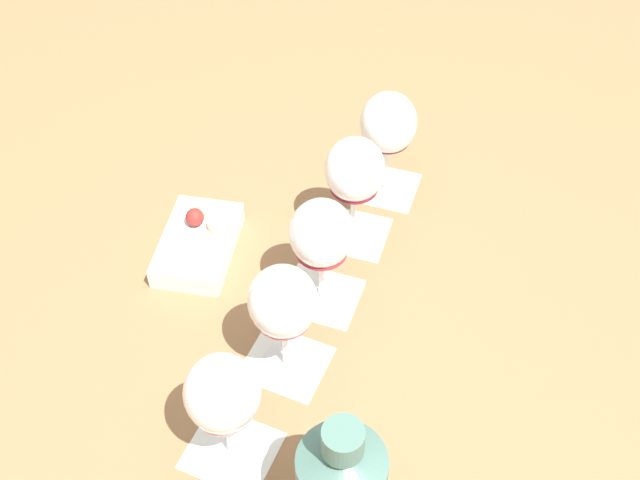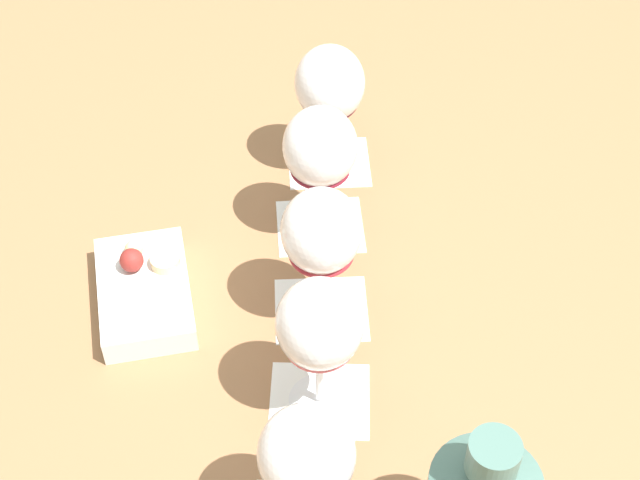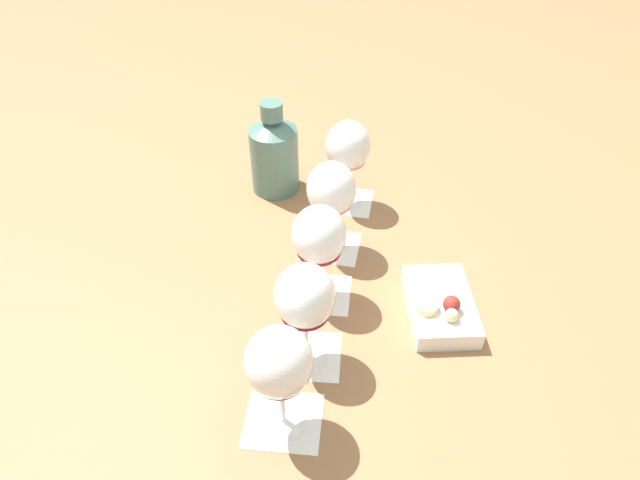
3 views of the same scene
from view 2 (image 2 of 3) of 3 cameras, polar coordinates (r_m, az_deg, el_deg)
ground_plane at (r=1.19m, az=0.07°, el=-4.10°), size 8.00×8.00×0.00m
tasting_card_1 at (r=1.11m, az=-0.02°, el=-9.30°), size 0.15×0.15×0.00m
tasting_card_2 at (r=1.19m, az=0.01°, el=-3.99°), size 0.14×0.15×0.00m
tasting_card_3 at (r=1.28m, az=0.01°, el=0.81°), size 0.14×0.15×0.00m
tasting_card_4 at (r=1.37m, az=0.53°, el=4.52°), size 0.14×0.15×0.00m
wine_glass_0 at (r=0.92m, az=-0.79°, el=-12.64°), size 0.09×0.09×0.19m
wine_glass_1 at (r=1.01m, az=-0.03°, el=-5.19°), size 0.09×0.09×0.19m
wine_glass_2 at (r=1.09m, az=0.01°, el=0.34°), size 0.09×0.09×0.19m
wine_glass_3 at (r=1.19m, az=0.01°, el=5.17°), size 0.09×0.09×0.19m
wine_glass_4 at (r=1.28m, az=0.57°, el=8.80°), size 0.09×0.09×0.19m
snack_dish at (r=1.20m, az=-10.17°, el=-2.91°), size 0.20×0.16×0.07m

